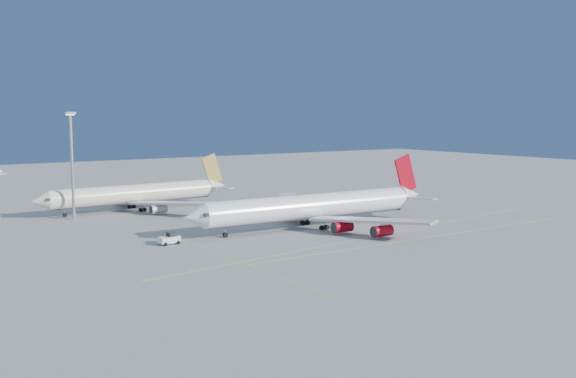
{
  "coord_description": "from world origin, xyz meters",
  "views": [
    {
      "loc": [
        -95.6,
        -108.74,
        26.12
      ],
      "look_at": [
        -3.44,
        27.1,
        7.0
      ],
      "focal_mm": 40.0,
      "sensor_mm": 36.0,
      "label": 1
    }
  ],
  "objects_px": {
    "pushback_tug": "(170,239)",
    "light_mast": "(72,156)",
    "airliner_etihad": "(138,194)",
    "airliner_virgin": "(316,206)"
  },
  "relations": [
    {
      "from": "pushback_tug",
      "to": "light_mast",
      "type": "bearing_deg",
      "value": 92.7
    },
    {
      "from": "airliner_etihad",
      "to": "pushback_tug",
      "type": "distance_m",
      "value": 50.25
    },
    {
      "from": "airliner_virgin",
      "to": "airliner_etihad",
      "type": "distance_m",
      "value": 54.97
    },
    {
      "from": "airliner_etihad",
      "to": "light_mast",
      "type": "xyz_separation_m",
      "value": [
        -19.29,
        -6.4,
        11.3
      ]
    },
    {
      "from": "airliner_virgin",
      "to": "pushback_tug",
      "type": "bearing_deg",
      "value": -179.13
    },
    {
      "from": "airliner_etihad",
      "to": "pushback_tug",
      "type": "xyz_separation_m",
      "value": [
        -12.13,
        -48.65,
        -3.38
      ]
    },
    {
      "from": "airliner_virgin",
      "to": "light_mast",
      "type": "xyz_separation_m",
      "value": [
        -43.64,
        42.87,
        10.92
      ]
    },
    {
      "from": "airliner_etihad",
      "to": "pushback_tug",
      "type": "bearing_deg",
      "value": -107.31
    },
    {
      "from": "airliner_virgin",
      "to": "light_mast",
      "type": "relative_size",
      "value": 2.44
    },
    {
      "from": "pushback_tug",
      "to": "light_mast",
      "type": "height_order",
      "value": "light_mast"
    }
  ]
}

